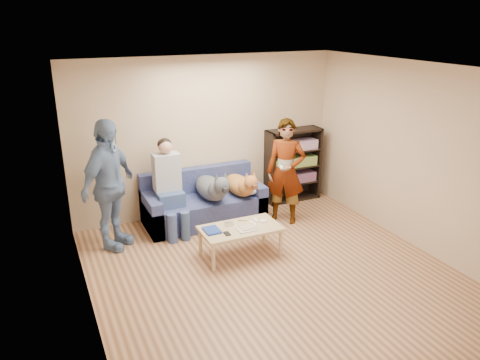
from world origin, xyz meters
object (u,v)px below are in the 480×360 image
person_standing_right (286,172)px  person_seated (169,183)px  camera_silver (229,224)px  bookshelf (293,163)px  coffee_table (240,230)px  person_standing_left (109,185)px  dog_gray (212,188)px  sofa (203,204)px  dog_tan (241,185)px  notebook_blue (212,230)px

person_standing_right → person_seated: bearing=-154.4°
camera_silver → person_seated: bearing=116.4°
person_standing_right → bookshelf: person_standing_right is taller
camera_silver → coffee_table: bearing=-45.0°
camera_silver → person_seated: person_seated is taller
person_standing_right → person_standing_left: 2.70m
coffee_table → camera_silver: bearing=135.0°
dog_gray → camera_silver: bearing=-98.0°
person_standing_left → camera_silver: 1.75m
sofa → dog_tan: (0.57, -0.23, 0.33)m
person_standing_left → camera_silver: (1.44, -0.87, -0.49)m
notebook_blue → dog_tan: size_ratio=0.23×
notebook_blue → bookshelf: size_ratio=0.20×
person_standing_right → person_standing_left: bearing=-145.9°
person_standing_left → coffee_table: person_standing_left is taller
notebook_blue → camera_silver: bearing=14.0°
camera_silver → notebook_blue: bearing=-166.0°
notebook_blue → bookshelf: 2.62m
person_standing_right → notebook_blue: bearing=-116.2°
coffee_table → person_seated: bearing=118.7°
person_standing_left → sofa: 1.66m
dog_gray → bookshelf: bookshelf is taller
person_standing_left → coffee_table: 1.93m
coffee_table → bookshelf: (1.73, 1.55, 0.31)m
person_seated → dog_tan: 1.17m
person_standing_left → camera_silver: bearing=-76.6°
person_seated → coffee_table: (0.65, -1.18, -0.40)m
notebook_blue → person_seated: size_ratio=0.18×
person_standing_left → dog_tan: size_ratio=1.65×
coffee_table → person_standing_left: bearing=147.5°
person_standing_right → person_seated: 1.83m
dog_gray → bookshelf: size_ratio=0.95×
person_standing_left → bookshelf: 3.35m
sofa → camera_silver: bearing=-92.6°
person_standing_left → dog_gray: bearing=-41.7°
dog_tan → person_standing_right: bearing=-27.1°
notebook_blue → coffee_table: (0.40, -0.05, -0.06)m
notebook_blue → dog_tan: 1.38m
person_standing_right → sofa: person_standing_right is taller
dog_gray → dog_tan: dog_gray is taller
notebook_blue → dog_gray: 1.14m
camera_silver → coffee_table: size_ratio=0.10×
coffee_table → dog_tan: bearing=64.9°
person_standing_right → coffee_table: size_ratio=1.53×
person_standing_left → dog_tan: person_standing_left is taller
person_seated → bookshelf: 2.41m
notebook_blue → bookshelf: bearing=35.0°
notebook_blue → sofa: (0.33, 1.26, -0.15)m
notebook_blue → coffee_table: notebook_blue is taller
sofa → person_seated: 0.77m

